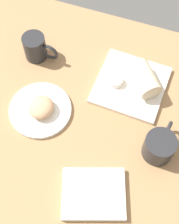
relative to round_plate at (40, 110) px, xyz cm
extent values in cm
cube|color=#9E754C|center=(2.41, -2.62, -2.70)|extent=(110.00, 90.00, 4.00)
cylinder|color=white|center=(0.00, 0.00, 0.00)|extent=(20.49, 20.49, 1.40)
ellipsoid|color=tan|center=(-0.80, 0.33, 2.97)|extent=(8.35, 8.75, 4.55)
cube|color=silver|center=(-25.42, -18.94, 0.10)|extent=(23.90, 23.90, 1.60)
cylinder|color=silver|center=(-20.43, -17.60, 2.05)|extent=(4.60, 4.60, 2.30)
cylinder|color=#CD6529|center=(-20.43, -17.60, 2.90)|extent=(3.77, 3.77, 0.40)
cylinder|color=beige|center=(-29.41, -20.02, 4.46)|extent=(12.98, 13.74, 7.13)
cube|color=silver|center=(-25.55, 20.43, 0.44)|extent=(22.20, 20.20, 2.28)
cylinder|color=#262628|center=(-39.77, 1.40, 3.65)|extent=(9.50, 9.50, 8.69)
cylinder|color=#A56541|center=(-39.77, 1.40, 7.39)|extent=(7.79, 7.79, 0.40)
torus|color=#262628|center=(-40.84, -4.69, 3.65)|extent=(2.29, 6.53, 6.42)
cylinder|color=#262628|center=(10.15, -20.34, 4.09)|extent=(7.87, 7.87, 9.59)
cylinder|color=#B37538|center=(10.15, -20.34, 8.29)|extent=(6.46, 6.46, 0.40)
torus|color=#262628|center=(4.65, -20.01, 4.09)|extent=(7.01, 1.61, 6.95)
camera|label=1|loc=(-31.99, 42.46, 97.97)|focal=53.77mm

